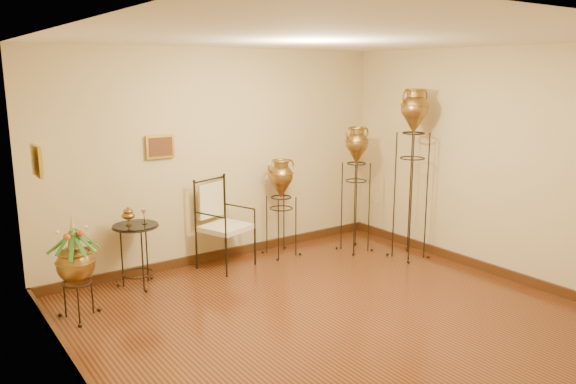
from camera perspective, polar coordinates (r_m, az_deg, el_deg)
ground at (r=5.89m, az=5.42°, el=-13.05°), size 5.00×5.00×0.00m
room_shell at (r=5.39m, az=5.68°, el=3.89°), size 5.02×5.02×2.81m
amphora_tall at (r=7.67m, az=12.45°, el=1.93°), size 0.56×0.56×2.31m
amphora_mid at (r=7.90m, az=6.90°, el=0.36°), size 0.52×0.52×1.78m
amphora_short at (r=7.70m, az=-0.70°, el=-1.54°), size 0.49×0.49×1.36m
planter_urn at (r=6.11m, az=-20.80°, el=-6.49°), size 0.76×0.76×1.13m
armchair at (r=7.29m, az=-6.37°, el=-3.24°), size 0.81×0.78×1.15m
side_table at (r=6.88m, az=-15.10°, el=-6.12°), size 0.57×0.57×0.95m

